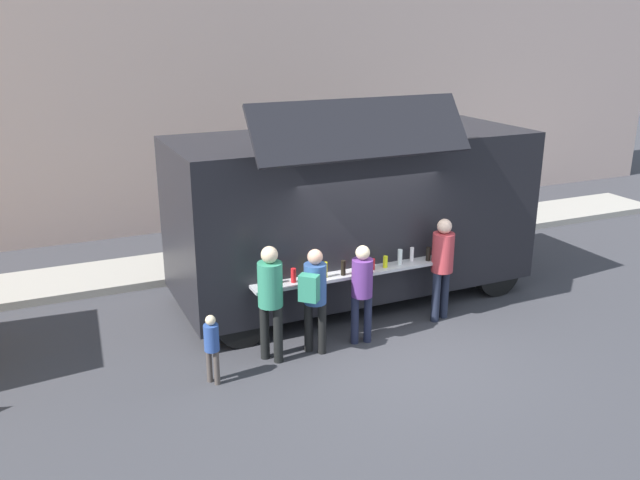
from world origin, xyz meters
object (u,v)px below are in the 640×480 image
(trash_bin, at_px, (442,217))
(customer_extra_browsing, at_px, (442,260))
(customer_mid_with_backpack, at_px, (314,291))
(customer_front_ordering, at_px, (362,286))
(food_truck_main, at_px, (353,210))
(child_near_queue, at_px, (212,343))
(customer_rear_waiting, at_px, (270,294))

(trash_bin, distance_m, customer_extra_browsing, 4.72)
(customer_mid_with_backpack, height_order, customer_extra_browsing, customer_extra_browsing)
(customer_front_ordering, distance_m, customer_extra_browsing, 1.64)
(food_truck_main, relative_size, child_near_queue, 6.13)
(customer_mid_with_backpack, xyz_separation_m, child_near_queue, (-1.65, -0.24, -0.40))
(trash_bin, relative_size, child_near_queue, 0.93)
(customer_front_ordering, distance_m, customer_mid_with_backpack, 0.82)
(customer_front_ordering, bearing_deg, customer_mid_with_backpack, 101.77)
(trash_bin, xyz_separation_m, child_near_queue, (-6.73, -4.36, 0.14))
(customer_front_ordering, distance_m, customer_rear_waiting, 1.49)
(customer_extra_browsing, bearing_deg, food_truck_main, 12.68)
(customer_extra_browsing, distance_m, child_near_queue, 4.14)
(customer_front_ordering, bearing_deg, child_near_queue, 105.92)
(food_truck_main, relative_size, trash_bin, 6.58)
(food_truck_main, height_order, customer_extra_browsing, food_truck_main)
(trash_bin, height_order, customer_rear_waiting, customer_rear_waiting)
(food_truck_main, relative_size, customer_rear_waiting, 3.53)
(trash_bin, relative_size, customer_extra_browsing, 0.54)
(customer_front_ordering, height_order, customer_rear_waiting, customer_rear_waiting)
(customer_rear_waiting, relative_size, customer_extra_browsing, 1.01)
(customer_mid_with_backpack, bearing_deg, child_near_queue, 141.90)
(food_truck_main, bearing_deg, child_near_queue, -147.96)
(trash_bin, height_order, customer_mid_with_backpack, customer_mid_with_backpack)
(customer_mid_with_backpack, relative_size, customer_rear_waiting, 0.93)
(customer_front_ordering, relative_size, customer_mid_with_backpack, 0.97)
(customer_mid_with_backpack, bearing_deg, customer_rear_waiting, 128.56)
(food_truck_main, xyz_separation_m, customer_front_ordering, (-0.71, -1.77, -0.67))
(trash_bin, bearing_deg, customer_front_ordering, -136.20)
(customer_mid_with_backpack, bearing_deg, trash_bin, -7.27)
(child_near_queue, bearing_deg, trash_bin, -0.02)
(customer_front_ordering, xyz_separation_m, customer_mid_with_backpack, (-0.82, -0.03, 0.06))
(food_truck_main, distance_m, trash_bin, 4.40)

